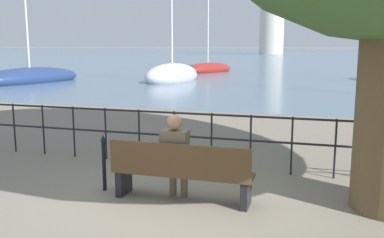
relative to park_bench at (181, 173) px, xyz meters
name	(u,v)px	position (x,y,z in m)	size (l,w,h in m)	color
ground_plane	(182,200)	(0.00, 0.07, -0.44)	(1000.00, 1000.00, 0.00)	gray
harbor_water	(317,51)	(0.00, 158.55, -0.44)	(600.00, 300.00, 0.01)	slate
park_bench	(181,173)	(0.00, 0.00, 0.00)	(2.11, 0.45, 0.90)	brown
seated_person_left	(175,153)	(-0.11, 0.08, 0.26)	(0.40, 0.35, 1.29)	brown
promenade_railing	(212,132)	(0.00, 1.83, 0.25)	(14.65, 0.04, 1.05)	black
closed_umbrella	(104,159)	(-1.32, 0.12, 0.06)	(0.09, 0.09, 0.91)	black
sailboat_0	(379,76)	(5.44, 23.88, -0.11)	(3.31, 5.71, 7.96)	navy
sailboat_1	(30,78)	(-15.27, 16.62, -0.13)	(4.06, 7.69, 10.75)	navy
sailboat_3	(172,76)	(-7.23, 20.11, -0.09)	(3.31, 5.55, 8.11)	silver
sailboat_4	(208,68)	(-7.44, 29.88, -0.12)	(4.24, 6.24, 12.03)	maroon
harbor_lighthouse	(272,7)	(-10.94, 108.37, 11.38)	(6.23, 6.23, 25.42)	silver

